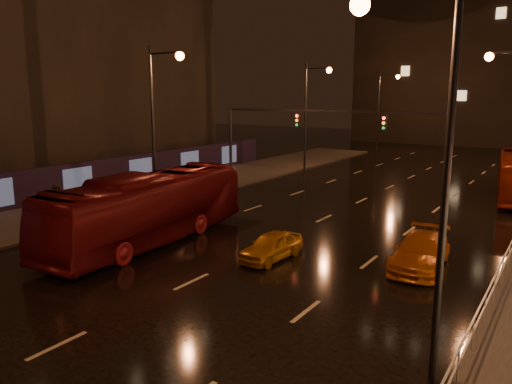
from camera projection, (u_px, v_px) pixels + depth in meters
ground at (350, 206)px, 32.61m from camera, size 140.00×140.00×0.00m
sidewalk_left at (146, 195)px, 35.67m from camera, size 7.00×70.00×0.15m
hoarding_left at (76, 180)px, 34.94m from camera, size 0.30×46.00×2.50m
traffic_signal at (284, 130)px, 34.39m from camera, size 15.31×0.32×6.20m
streetlight_right at (420, 126)px, 11.78m from camera, size 2.64×0.50×10.00m
bus_red at (149, 208)px, 24.32m from camera, size 3.74×12.50×3.43m
taxi_near at (271, 246)px, 21.98m from camera, size 1.65×3.62×1.20m
taxi_far at (420, 252)px, 20.89m from camera, size 2.36×4.98×1.40m
pedestrian_b at (84, 205)px, 28.58m from camera, size 0.62×0.78×1.55m
pedestrian_c at (57, 199)px, 29.94m from camera, size 0.72×0.95×1.73m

